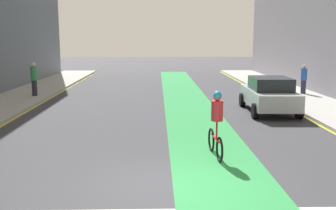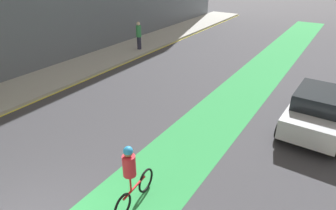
% 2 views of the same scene
% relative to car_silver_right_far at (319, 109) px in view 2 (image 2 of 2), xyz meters
% --- Properties ---
extents(car_silver_right_far, '(2.14, 4.26, 1.57)m').
position_rel_car_silver_right_far_xyz_m(car_silver_right_far, '(0.00, 0.00, 0.00)').
color(car_silver_right_far, '#B2B7BF').
rests_on(car_silver_right_far, ground_plane).
extents(cyclist_in_lane, '(0.32, 1.73, 1.86)m').
position_rel_car_silver_right_far_xyz_m(cyclist_in_lane, '(-3.31, -6.62, 0.17)').
color(cyclist_in_lane, black).
rests_on(cyclist_in_lane, ground_plane).
extents(pedestrian_sidewalk_left_a, '(0.34, 0.34, 1.81)m').
position_rel_car_silver_right_far_xyz_m(pedestrian_sidewalk_left_a, '(-11.60, 4.43, 0.28)').
color(pedestrian_sidewalk_left_a, '#262638').
rests_on(pedestrian_sidewalk_left_a, sidewalk_left).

